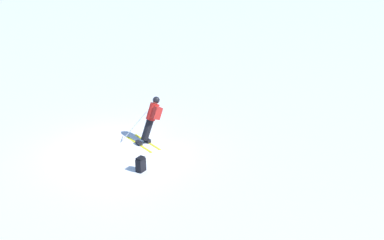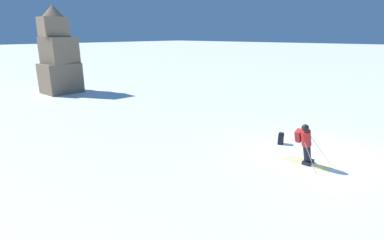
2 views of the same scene
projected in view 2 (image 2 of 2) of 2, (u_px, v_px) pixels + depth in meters
The scene contains 4 objects.
ground_plane at pixel (318, 155), 11.93m from camera, with size 300.00×300.00×0.00m, color white.
skier at pixel (306, 142), 10.64m from camera, with size 1.41×1.68×1.71m.
rock_pillar at pixel (59, 57), 23.81m from camera, with size 2.73×2.40×6.78m.
spare_backpack at pixel (281, 139), 13.05m from camera, with size 0.35×0.30×0.50m.
Camera 2 is at (-11.67, -3.45, 4.65)m, focal length 28.00 mm.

